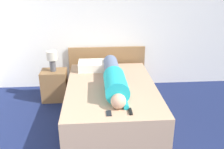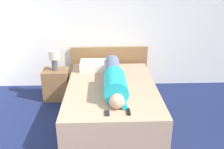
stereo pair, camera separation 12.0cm
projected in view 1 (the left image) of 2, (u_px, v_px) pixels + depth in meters
wall_back at (112, 21)px, 4.74m from camera, size 6.07×0.06×2.60m
bed at (111, 100)px, 3.97m from camera, size 1.38×2.08×0.51m
headboard at (107, 67)px, 5.00m from camera, size 1.50×0.04×0.81m
nightstand at (55, 85)px, 4.47m from camera, size 0.44×0.36×0.55m
table_lamp at (52, 59)px, 4.29m from camera, size 0.18×0.18×0.36m
person_lying at (114, 79)px, 3.78m from camera, size 0.32×1.62×0.32m
pillow_near_headboard at (93, 66)px, 4.53m from camera, size 0.51×0.40×0.15m
tv_remote at (130, 111)px, 3.12m from camera, size 0.04×0.15×0.02m
cell_phone at (109, 113)px, 3.09m from camera, size 0.06×0.13×0.01m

